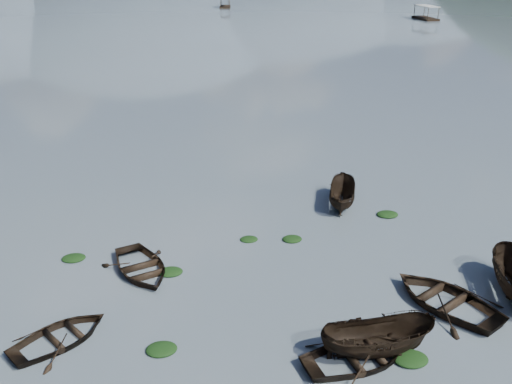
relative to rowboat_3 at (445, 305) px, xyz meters
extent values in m
imported|color=black|center=(-15.48, -0.40, 0.00)|extent=(4.70, 4.50, 0.79)
imported|color=black|center=(-3.87, -2.59, 0.00)|extent=(4.33, 1.72, 1.66)
imported|color=black|center=(0.00, 0.00, 0.00)|extent=(5.46, 5.90, 1.00)
imported|color=black|center=(-4.61, -2.94, 0.00)|extent=(4.81, 3.90, 0.88)
imported|color=black|center=(-12.74, 4.28, 0.00)|extent=(4.40, 5.07, 0.88)
imported|color=black|center=(-1.72, 10.24, 0.00)|extent=(2.61, 4.20, 1.52)
ellipsoid|color=black|center=(-11.68, -1.43, 0.00)|extent=(1.17, 0.95, 0.25)
ellipsoid|color=black|center=(-11.41, 4.00, 0.00)|extent=(1.13, 0.91, 0.25)
ellipsoid|color=black|center=(-2.74, -3.13, 0.00)|extent=(1.29, 1.03, 0.28)
ellipsoid|color=black|center=(-5.29, 6.43, 0.00)|extent=(1.01, 0.85, 0.22)
ellipsoid|color=black|center=(-3.72, -1.79, 0.00)|extent=(1.10, 0.87, 0.23)
ellipsoid|color=black|center=(-16.01, 5.86, 0.00)|extent=(1.12, 0.91, 0.24)
ellipsoid|color=black|center=(-7.48, 6.71, 0.00)|extent=(0.91, 0.76, 0.19)
ellipsoid|color=black|center=(0.47, 8.55, 0.00)|extent=(1.20, 0.96, 0.26)
camera|label=1|loc=(-10.37, -18.71, 13.84)|focal=40.00mm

